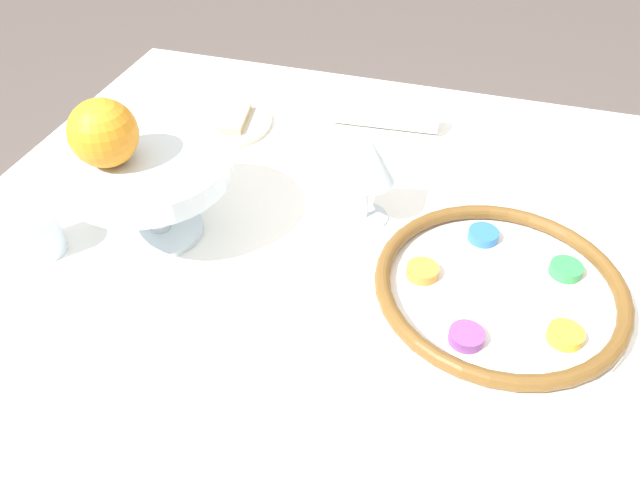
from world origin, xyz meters
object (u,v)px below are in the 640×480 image
at_px(wine_glass, 368,162).
at_px(bread_plate, 221,121).
at_px(seder_plate, 499,288).
at_px(napkin_roll, 386,117).
at_px(orange_fruit, 103,133).
at_px(cup_near, 37,233).
at_px(fruit_stand, 149,174).

height_order(wine_glass, bread_plate, wine_glass).
xyz_separation_m(seder_plate, napkin_roll, (0.23, -0.36, 0.01)).
bearing_deg(wine_glass, napkin_roll, -83.99).
height_order(orange_fruit, napkin_roll, orange_fruit).
bearing_deg(bread_plate, cup_near, 75.41).
height_order(wine_glass, fruit_stand, wine_glass).
bearing_deg(orange_fruit, fruit_stand, -149.75).
distance_m(seder_plate, napkin_roll, 0.43).
xyz_separation_m(seder_plate, orange_fruit, (0.51, 0.03, 0.15)).
height_order(seder_plate, fruit_stand, fruit_stand).
relative_size(seder_plate, napkin_roll, 1.69).
bearing_deg(wine_glass, cup_near, 25.95).
height_order(bread_plate, cup_near, cup_near).
bearing_deg(fruit_stand, wine_glass, -156.86).
bearing_deg(wine_glass, bread_plate, -30.52).
xyz_separation_m(seder_plate, wine_glass, (0.20, -0.10, 0.08)).
bearing_deg(wine_glass, seder_plate, 152.32).
xyz_separation_m(orange_fruit, napkin_roll, (-0.28, -0.40, -0.15)).
height_order(fruit_stand, cup_near, fruit_stand).
xyz_separation_m(wine_glass, fruit_stand, (0.27, 0.11, 0.00)).
bearing_deg(seder_plate, napkin_roll, -58.08).
height_order(wine_glass, orange_fruit, orange_fruit).
xyz_separation_m(wine_glass, orange_fruit, (0.31, 0.14, 0.07)).
bearing_deg(fruit_stand, orange_fruit, 30.25).
bearing_deg(napkin_roll, cup_near, 50.28).
height_order(seder_plate, wine_glass, wine_glass).
relative_size(orange_fruit, napkin_roll, 0.46).
height_order(wine_glass, cup_near, wine_glass).
bearing_deg(fruit_stand, napkin_roll, -122.91).
relative_size(napkin_roll, cup_near, 2.84).
height_order(seder_plate, bread_plate, seder_plate).
bearing_deg(seder_plate, fruit_stand, 1.31).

